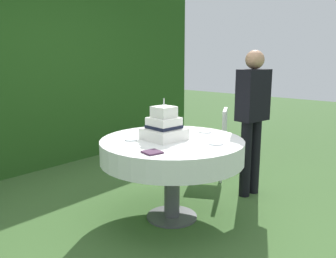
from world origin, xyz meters
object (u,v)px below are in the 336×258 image
(wedding_cake, at_px, (164,127))
(napkin_stack, at_px, (152,152))
(garden_chair, at_px, (216,137))
(standing_person, at_px, (252,113))
(cake_table, at_px, (172,151))
(serving_plate_far, at_px, (131,140))
(serving_plate_left, at_px, (216,143))
(serving_plate_near, at_px, (205,132))

(wedding_cake, height_order, napkin_stack, wedding_cake)
(garden_chair, bearing_deg, standing_person, -109.79)
(cake_table, xyz_separation_m, napkin_stack, (-0.46, -0.18, 0.12))
(wedding_cake, xyz_separation_m, serving_plate_far, (-0.23, 0.20, -0.11))
(cake_table, xyz_separation_m, garden_chair, (1.24, 0.32, -0.13))
(serving_plate_left, bearing_deg, wedding_cake, 109.05)
(wedding_cake, relative_size, serving_plate_far, 3.36)
(serving_plate_near, relative_size, napkin_stack, 0.98)
(garden_chair, bearing_deg, serving_plate_near, -154.71)
(wedding_cake, bearing_deg, garden_chair, 11.10)
(serving_plate_near, relative_size, serving_plate_left, 0.98)
(cake_table, relative_size, serving_plate_near, 10.03)
(serving_plate_left, bearing_deg, serving_plate_far, 120.47)
(serving_plate_far, xyz_separation_m, serving_plate_left, (0.39, -0.67, 0.00))
(serving_plate_near, bearing_deg, wedding_cake, 167.00)
(garden_chair, relative_size, standing_person, 0.56)
(cake_table, distance_m, serving_plate_near, 0.48)
(serving_plate_far, bearing_deg, serving_plate_near, -23.40)
(cake_table, bearing_deg, serving_plate_far, 134.98)
(serving_plate_near, xyz_separation_m, standing_person, (0.56, -0.22, 0.14))
(serving_plate_far, xyz_separation_m, garden_chair, (1.51, 0.05, -0.24))
(wedding_cake, height_order, serving_plate_near, wedding_cake)
(serving_plate_left, xyz_separation_m, garden_chair, (1.12, 0.72, -0.24))
(serving_plate_near, relative_size, garden_chair, 0.15)
(serving_plate_far, bearing_deg, cake_table, -45.02)
(wedding_cake, relative_size, serving_plate_left, 2.83)
(wedding_cake, height_order, garden_chair, wedding_cake)
(serving_plate_far, height_order, garden_chair, garden_chair)
(wedding_cake, distance_m, napkin_stack, 0.50)
(cake_table, bearing_deg, serving_plate_left, -72.67)
(serving_plate_far, relative_size, standing_person, 0.07)
(wedding_cake, height_order, standing_person, standing_person)
(serving_plate_near, height_order, serving_plate_left, same)
(cake_table, distance_m, serving_plate_far, 0.40)
(serving_plate_near, bearing_deg, napkin_stack, -172.12)
(serving_plate_near, bearing_deg, standing_person, -21.69)
(serving_plate_near, xyz_separation_m, serving_plate_left, (-0.34, -0.35, 0.00))
(cake_table, distance_m, napkin_stack, 0.51)
(cake_table, height_order, serving_plate_far, serving_plate_far)
(cake_table, xyz_separation_m, serving_plate_far, (-0.27, 0.27, 0.12))
(napkin_stack, bearing_deg, serving_plate_near, 7.88)
(cake_table, xyz_separation_m, serving_plate_left, (0.13, -0.40, 0.12))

